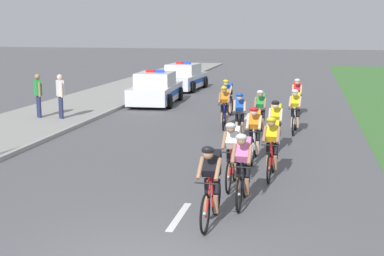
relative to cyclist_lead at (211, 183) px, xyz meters
The scene contains 19 objects.
sidewalk_slab 14.54m from the cyclist_lead, 124.92° to the left, with size 4.05×60.00×0.12m, color gray.
kerb_edge 13.53m from the cyclist_lead, 118.14° to the left, with size 0.16×60.00×0.13m, color #9E9E99.
lane_markings_centre 6.34m from the cyclist_lead, 95.98° to the left, with size 0.14×21.60×0.01m.
cyclist_lead is the anchor object (origin of this frame).
cyclist_second 1.30m from the cyclist_lead, 70.61° to the left, with size 0.42×1.72×1.56m.
cyclist_third 2.40m from the cyclist_lead, 88.60° to the left, with size 0.42×1.72×1.56m.
cyclist_fourth 3.44m from the cyclist_lead, 75.27° to the left, with size 0.42×1.72×1.56m.
cyclist_fifth 4.85m from the cyclist_lead, 86.29° to the left, with size 0.42×1.72×1.56m.
cyclist_sixth 6.23m from the cyclist_lead, 82.69° to the left, with size 0.42×1.72×1.56m.
cyclist_seventh 7.73m from the cyclist_lead, 93.24° to the left, with size 0.45×1.72×1.56m.
cyclist_eighth 8.57m from the cyclist_lead, 88.98° to the left, with size 0.42×1.72×1.56m.
cyclist_ninth 9.57m from the cyclist_lead, 97.18° to the left, with size 0.44×1.72×1.56m.
cyclist_tenth 9.13m from the cyclist_lead, 81.94° to the left, with size 0.44×1.72×1.56m.
cyclist_eleventh 12.87m from the cyclist_lead, 84.42° to the left, with size 0.42×1.72×1.56m.
cyclist_twelfth 11.93m from the cyclist_lead, 96.89° to the left, with size 0.45×1.72×1.56m.
police_car_nearest 15.76m from the cyclist_lead, 109.41° to the left, with size 2.18×4.49×1.59m.
police_car_second 21.38m from the cyclist_lead, 104.19° to the left, with size 2.22×4.51×1.59m.
spectator_closest 12.13m from the cyclist_lead, 128.04° to the left, with size 0.40×0.45×1.68m.
spectator_middle 12.73m from the cyclist_lead, 131.27° to the left, with size 0.41×0.44×1.68m.
Camera 1 is at (2.28, -7.20, 3.56)m, focal length 50.66 mm.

